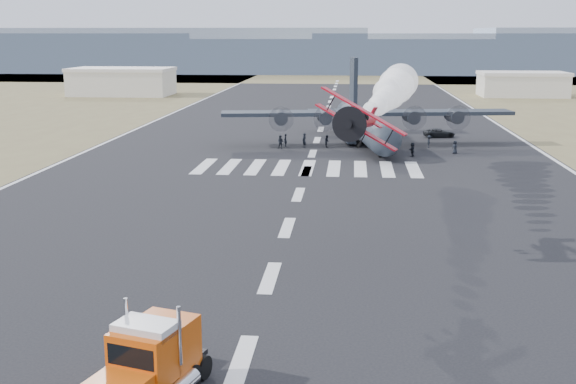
# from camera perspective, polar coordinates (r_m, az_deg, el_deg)

# --- Properties ---
(ground) EXTENTS (500.00, 500.00, 0.00)m
(ground) POSITION_cam_1_polar(r_m,az_deg,el_deg) (34.62, -3.74, -13.29)
(ground) COLOR black
(ground) RESTS_ON ground
(scrub_far) EXTENTS (500.00, 80.00, 0.00)m
(scrub_far) POSITION_cam_1_polar(r_m,az_deg,el_deg) (261.28, 4.05, 9.11)
(scrub_far) COLOR brown
(scrub_far) RESTS_ON ground
(runway_markings) EXTENTS (60.00, 260.00, 0.01)m
(runway_markings) POSITION_cam_1_polar(r_m,az_deg,el_deg) (92.17, 1.95, 3.05)
(runway_markings) COLOR silver
(runway_markings) RESTS_ON ground
(ridge_seg_b) EXTENTS (150.00, 50.00, 15.00)m
(ridge_seg_b) POSITION_cam_1_polar(r_m,az_deg,el_deg) (320.68, -20.14, 10.35)
(ridge_seg_b) COLOR gray
(ridge_seg_b) RESTS_ON ground
(ridge_seg_c) EXTENTS (150.00, 50.00, 17.00)m
(ridge_seg_c) POSITION_cam_1_polar(r_m,az_deg,el_deg) (299.17, -8.59, 11.05)
(ridge_seg_c) COLOR gray
(ridge_seg_c) RESTS_ON ground
(ridge_seg_d) EXTENTS (150.00, 50.00, 13.00)m
(ridge_seg_d) POSITION_cam_1_polar(r_m,az_deg,el_deg) (290.97, 4.19, 10.72)
(ridge_seg_d) COLOR gray
(ridge_seg_d) RESTS_ON ground
(ridge_seg_e) EXTENTS (150.00, 50.00, 15.00)m
(ridge_seg_e) POSITION_cam_1_polar(r_m,az_deg,el_deg) (297.04, 17.04, 10.45)
(ridge_seg_e) COLOR gray
(ridge_seg_e) RESTS_ON ground
(hangar_left) EXTENTS (24.50, 14.50, 6.70)m
(hangar_left) POSITION_cam_1_polar(r_m,az_deg,el_deg) (185.16, -12.98, 8.53)
(hangar_left) COLOR beige
(hangar_left) RESTS_ON ground
(hangar_right) EXTENTS (20.50, 12.50, 5.90)m
(hangar_right) POSITION_cam_1_polar(r_m,az_deg,el_deg) (185.80, 18.03, 8.13)
(hangar_right) COLOR beige
(hangar_right) RESTS_ON ground
(semi_truck) EXTENTS (4.39, 7.99, 3.52)m
(semi_truck) POSITION_cam_1_polar(r_m,az_deg,el_deg) (31.14, -10.98, -13.06)
(semi_truck) COLOR black
(semi_truck) RESTS_ON ground
(aerobatic_biplane) EXTENTS (5.86, 5.88, 4.26)m
(aerobatic_biplane) POSITION_cam_1_polar(r_m,az_deg,el_deg) (48.78, 5.69, 5.56)
(aerobatic_biplane) COLOR #A60B25
(smoke_trail) EXTENTS (6.82, 34.53, 4.06)m
(smoke_trail) POSITION_cam_1_polar(r_m,az_deg,el_deg) (76.92, 8.44, 8.17)
(smoke_trail) COLOR white
(transport_aircraft) EXTENTS (39.72, 32.57, 11.47)m
(transport_aircraft) POSITION_cam_1_polar(r_m,az_deg,el_deg) (101.14, 6.08, 5.52)
(transport_aircraft) COLOR #202831
(transport_aircraft) RESTS_ON ground
(support_vehicle) EXTENTS (4.92, 3.00, 1.27)m
(support_vehicle) POSITION_cam_1_polar(r_m,az_deg,el_deg) (109.08, 11.86, 4.59)
(support_vehicle) COLOR black
(support_vehicle) RESTS_ON ground
(crew_a) EXTENTS (0.66, 0.73, 1.69)m
(crew_a) POSITION_cam_1_polar(r_m,az_deg,el_deg) (97.99, -0.21, 4.12)
(crew_a) COLOR black
(crew_a) RESTS_ON ground
(crew_b) EXTENTS (0.52, 0.81, 1.63)m
(crew_b) POSITION_cam_1_polar(r_m,az_deg,el_deg) (97.43, 3.11, 4.04)
(crew_b) COLOR black
(crew_b) RESTS_ON ground
(crew_c) EXTENTS (0.69, 1.17, 1.71)m
(crew_c) POSITION_cam_1_polar(r_m,az_deg,el_deg) (98.41, 11.09, 3.93)
(crew_c) COLOR black
(crew_c) RESTS_ON ground
(crew_d) EXTENTS (0.97, 1.02, 1.60)m
(crew_d) POSITION_cam_1_polar(r_m,az_deg,el_deg) (92.75, 8.25, 3.49)
(crew_d) COLOR black
(crew_d) RESTS_ON ground
(crew_e) EXTENTS (0.90, 0.96, 1.68)m
(crew_e) POSITION_cam_1_polar(r_m,az_deg,el_deg) (94.32, 13.05, 3.47)
(crew_e) COLOR black
(crew_e) RESTS_ON ground
(crew_f) EXTENTS (1.06, 1.71, 1.76)m
(crew_f) POSITION_cam_1_polar(r_m,az_deg,el_deg) (91.20, 9.81, 3.34)
(crew_f) COLOR black
(crew_f) RESTS_ON ground
(crew_g) EXTENTS (0.87, 0.89, 1.89)m
(crew_g) POSITION_cam_1_polar(r_m,az_deg,el_deg) (97.15, 1.29, 4.10)
(crew_g) COLOR black
(crew_g) RESTS_ON ground
(crew_h) EXTENTS (0.93, 0.64, 1.79)m
(crew_h) POSITION_cam_1_polar(r_m,az_deg,el_deg) (95.97, -0.59, 3.97)
(crew_h) COLOR black
(crew_h) RESTS_ON ground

